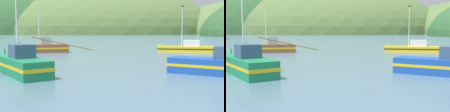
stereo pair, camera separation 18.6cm
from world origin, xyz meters
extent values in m
ellipsoid|color=#516B38|center=(-10.80, 241.09, 0.00)|extent=(193.61, 154.89, 79.58)
ellipsoid|color=#2D562D|center=(-60.03, 223.79, 0.00)|extent=(122.90, 98.32, 77.13)
cube|color=#197A47|center=(-11.22, 23.20, 0.74)|extent=(7.54, 9.48, 1.48)
cube|color=gold|center=(-11.22, 23.20, 0.81)|extent=(7.62, 9.57, 0.27)
cone|color=#197A47|center=(-13.75, 26.93, 1.83)|extent=(0.28, 0.28, 0.70)
cube|color=#334C6B|center=(-10.68, 22.40, 2.05)|extent=(2.58, 2.63, 1.16)
cylinder|color=silver|center=(-11.40, 23.47, 4.01)|extent=(0.12, 0.12, 5.07)
cylinder|color=#997F4C|center=(-7.57, 25.69, 2.50)|extent=(5.36, 3.70, 1.57)
cube|color=brown|center=(-13.91, 45.32, 0.68)|extent=(8.40, 3.63, 1.36)
cube|color=gold|center=(-13.91, 45.32, 0.75)|extent=(8.49, 3.67, 0.24)
cone|color=brown|center=(-17.58, 44.48, 1.71)|extent=(0.24, 0.24, 0.70)
cube|color=gray|center=(-13.47, 45.43, 1.97)|extent=(1.91, 1.81, 1.22)
cylinder|color=silver|center=(-14.55, 45.18, 4.47)|extent=(0.12, 0.12, 6.21)
cube|color=gold|center=(-14.55, 45.18, 7.69)|extent=(0.36, 0.11, 0.20)
cube|color=gold|center=(10.07, 45.64, 0.51)|extent=(10.08, 3.56, 1.02)
cube|color=black|center=(10.07, 45.64, 0.56)|extent=(10.18, 3.60, 0.18)
cone|color=gold|center=(5.58, 46.55, 1.37)|extent=(0.24, 0.24, 0.70)
cube|color=silver|center=(10.65, 45.52, 1.54)|extent=(2.73, 1.70, 1.04)
cylinder|color=silver|center=(9.11, 45.83, 4.27)|extent=(0.12, 0.12, 6.49)
cube|color=black|center=(9.11, 45.83, 7.64)|extent=(0.36, 0.10, 0.20)
camera|label=1|loc=(-3.41, -2.25, 3.98)|focal=46.26mm
camera|label=2|loc=(-3.23, -2.25, 3.98)|focal=46.26mm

